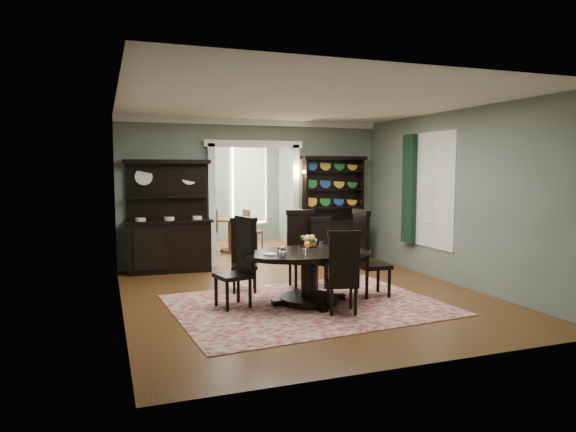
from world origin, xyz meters
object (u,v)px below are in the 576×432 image
object	(u,v)px
dining_table	(309,267)
parlor_table	(230,230)
sideboard	(169,233)
welsh_dresser	(334,223)

from	to	relation	value
dining_table	parlor_table	xyz separation A→B (m)	(0.00, 5.02, -0.02)
sideboard	parlor_table	world-z (taller)	sideboard
welsh_dresser	sideboard	bearing A→B (deg)	-179.05
sideboard	welsh_dresser	xyz separation A→B (m)	(3.52, 0.01, 0.06)
dining_table	welsh_dresser	bearing A→B (deg)	56.67
dining_table	welsh_dresser	size ratio (longest dim) A/B	0.90
dining_table	parlor_table	world-z (taller)	parlor_table
welsh_dresser	parlor_table	xyz separation A→B (m)	(-1.86, 1.88, -0.29)
dining_table	welsh_dresser	world-z (taller)	welsh_dresser
dining_table	parlor_table	size ratio (longest dim) A/B	2.33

